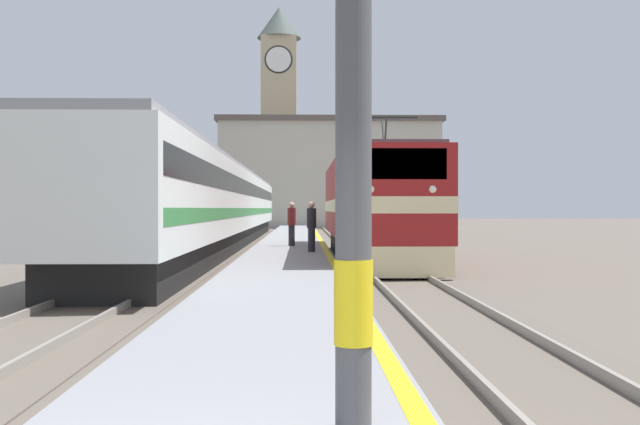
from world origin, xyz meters
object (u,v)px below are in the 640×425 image
object	(u,v)px
locomotive_train	(372,207)
person_on_platform	(312,225)
second_waiting_passenger	(292,223)
clock_tower	(279,109)
passenger_train	(223,205)

from	to	relation	value
locomotive_train	person_on_platform	xyz separation A→B (m)	(-2.22, -0.43, -0.65)
second_waiting_passenger	clock_tower	size ratio (longest dim) A/B	0.08
locomotive_train	clock_tower	distance (m)	54.18
person_on_platform	clock_tower	distance (m)	54.57
person_on_platform	second_waiting_passenger	distance (m)	4.25
passenger_train	person_on_platform	xyz separation A→B (m)	(4.32, -10.81, -0.79)
person_on_platform	second_waiting_passenger	xyz separation A→B (m)	(-0.77, 4.18, 0.01)
second_waiting_passenger	clock_tower	world-z (taller)	clock_tower
passenger_train	second_waiting_passenger	size ratio (longest dim) A/B	26.90
person_on_platform	second_waiting_passenger	bearing A→B (deg)	100.49
person_on_platform	second_waiting_passenger	size ratio (longest dim) A/B	0.99
person_on_platform	clock_tower	bearing A→B (deg)	93.03
passenger_train	second_waiting_passenger	distance (m)	7.56
passenger_train	person_on_platform	size ratio (longest dim) A/B	27.12
locomotive_train	person_on_platform	distance (m)	2.35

